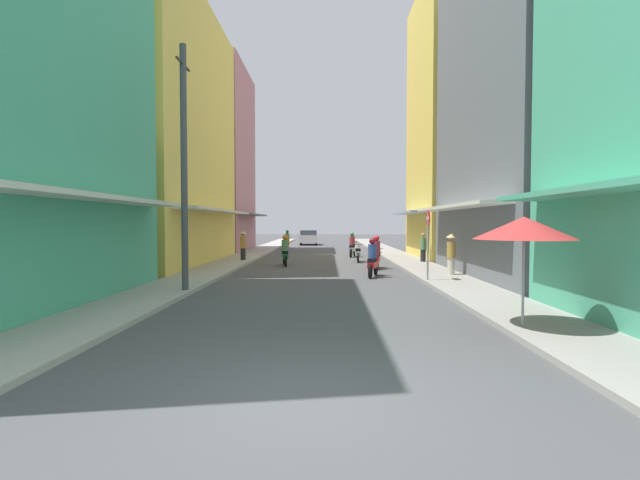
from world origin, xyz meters
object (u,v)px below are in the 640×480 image
motorbike_orange (287,241)px  parked_car (309,237)px  pedestrian_crossing (423,248)px  vendor_umbrella (524,228)px  motorbike_red (373,259)px  pedestrian_foreground (243,244)px  motorbike_silver (353,246)px  utility_pole (184,167)px  motorbike_white (358,253)px  motorbike_maroon (377,254)px  street_sign_no_entry (428,236)px  pedestrian_midway (451,253)px  motorbike_green (285,252)px

motorbike_orange → parked_car: bearing=80.2°
pedestrian_crossing → vendor_umbrella: bearing=-94.4°
motorbike_red → pedestrian_foreground: 9.70m
motorbike_silver → utility_pole: utility_pole is taller
motorbike_white → motorbike_maroon: 3.94m
motorbike_maroon → pedestrian_crossing: (2.74, 2.70, 0.12)m
pedestrian_foreground → vendor_umbrella: size_ratio=0.75×
pedestrian_crossing → vendor_umbrella: vendor_umbrella is taller
pedestrian_foreground → motorbike_white: bearing=1.0°
parked_car → street_sign_no_entry: (5.46, -29.76, 0.98)m
motorbike_orange → pedestrian_midway: size_ratio=1.03×
motorbike_white → motorbike_maroon: bearing=-80.6°
parked_car → pedestrian_foreground: pedestrian_foreground is taller
motorbike_silver → motorbike_red: same height
parked_car → motorbike_silver: bearing=-78.4°
motorbike_white → motorbike_orange: bearing=111.9°
motorbike_white → pedestrian_midway: size_ratio=1.03×
motorbike_maroon → parked_car: size_ratio=0.43×
parked_car → vendor_umbrella: size_ratio=1.80×
motorbike_silver → pedestrian_foreground: 7.40m
motorbike_green → pedestrian_crossing: bearing=10.0°
vendor_umbrella → motorbike_maroon: bearing=96.8°
motorbike_red → vendor_umbrella: vendor_umbrella is taller
motorbike_white → motorbike_red: (0.13, -7.28, 0.20)m
motorbike_orange → street_sign_no_entry: (6.89, -21.53, 1.01)m
vendor_umbrella → parked_car: bearing=98.7°
street_sign_no_entry → motorbike_white: bearing=101.8°
motorbike_maroon → motorbike_orange: bearing=109.1°
motorbike_maroon → motorbike_green: bearing=162.5°
motorbike_white → pedestrian_crossing: 3.60m
pedestrian_midway → street_sign_no_entry: 2.33m
pedestrian_foreground → motorbike_maroon: bearing=-28.1°
motorbike_orange → parked_car: motorbike_orange is taller
motorbike_white → motorbike_silver: 3.73m
vendor_umbrella → utility_pole: 9.81m
utility_pole → pedestrian_foreground: bearing=91.5°
vendor_umbrella → motorbike_silver: bearing=96.3°
motorbike_white → pedestrian_foreground: bearing=-179.0°
motorbike_maroon → motorbike_orange: 17.17m
utility_pole → motorbike_maroon: bearing=49.7°
pedestrian_crossing → motorbike_maroon: bearing=-135.4°
vendor_umbrella → street_sign_no_entry: size_ratio=0.87×
motorbike_green → utility_pole: utility_pole is taller
motorbike_silver → vendor_umbrella: bearing=-83.7°
motorbike_maroon → motorbike_red: same height
motorbike_green → pedestrian_midway: pedestrian_midway is taller
motorbike_green → utility_pole: bearing=-103.4°
utility_pole → street_sign_no_entry: utility_pole is taller
motorbike_silver → utility_pole: (-6.00, -15.54, 3.17)m
motorbike_silver → pedestrian_crossing: (3.47, -4.90, 0.12)m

